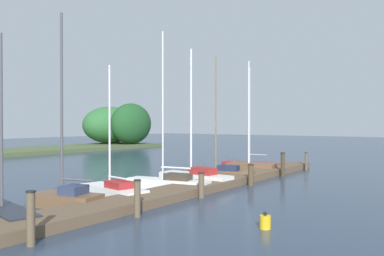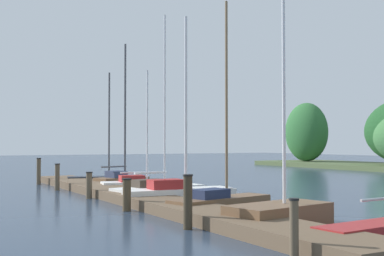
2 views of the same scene
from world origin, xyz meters
TOP-DOWN VIEW (x-y plane):
  - dock_pier at (0.00, 14.36)m, footprint 23.47×1.80m
  - sailboat_0 at (-9.02, 16.42)m, footprint 1.77×4.16m
  - sailboat_1 at (-6.61, 16.39)m, footprint 1.73×2.95m
  - sailboat_2 at (-4.15, 16.45)m, footprint 1.72×3.97m
  - sailboat_3 at (-1.15, 15.91)m, footprint 1.61×4.43m
  - sailboat_4 at (0.92, 15.76)m, footprint 1.29×4.38m
  - sailboat_5 at (3.59, 15.90)m, footprint 1.79×4.13m
  - sailboat_6 at (6.95, 15.65)m, footprint 1.87×3.29m
  - sailboat_7 at (9.53, 16.87)m, footprint 1.26×4.54m
  - mooring_piling_0 at (-10.22, 13.03)m, footprint 0.25×0.25m
  - mooring_piling_1 at (-6.29, 13.02)m, footprint 0.25×0.25m
  - mooring_piling_2 at (-2.16, 13.23)m, footprint 0.27×0.27m
  - mooring_piling_3 at (2.14, 13.12)m, footprint 0.31×0.31m
  - mooring_piling_4 at (6.26, 13.15)m, footprint 0.27×0.27m
  - mooring_piling_5 at (10.34, 13.21)m, footprint 0.20×0.20m
  - channel_buoy_0 at (-5.23, 8.89)m, footprint 0.33×0.33m

SIDE VIEW (x-z plane):
  - dock_pier at x=0.00m, z-range 0.00..0.35m
  - channel_buoy_0 at x=-5.23m, z-range -0.05..0.47m
  - sailboat_0 at x=-9.02m, z-range -2.74..3.33m
  - sailboat_7 at x=9.53m, z-range -3.22..3.82m
  - sailboat_2 at x=-4.15m, z-range -2.48..3.11m
  - sailboat_5 at x=3.59m, z-range -3.12..3.80m
  - sailboat_3 at x=-1.15m, z-range -3.40..4.09m
  - sailboat_6 at x=6.95m, z-range -3.16..3.89m
  - sailboat_4 at x=0.92m, z-range -3.08..3.88m
  - sailboat_1 at x=-6.61m, z-range -3.20..4.05m
  - mooring_piling_3 at x=2.14m, z-range 0.01..1.06m
  - mooring_piling_2 at x=-2.16m, z-range 0.01..1.07m
  - mooring_piling_5 at x=10.34m, z-range 0.01..1.18m
  - mooring_piling_1 at x=-6.29m, z-range 0.01..1.26m
  - mooring_piling_4 at x=6.26m, z-range 0.01..1.41m
  - mooring_piling_0 at x=-10.22m, z-range 0.01..1.42m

